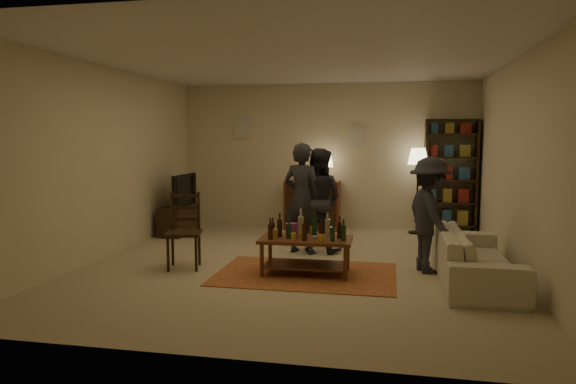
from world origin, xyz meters
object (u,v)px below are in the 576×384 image
(tv_stand, at_px, (179,212))
(dresser, at_px, (313,204))
(coffee_table, at_px, (306,242))
(person_by_sofa, at_px, (430,215))
(person_right, at_px, (318,200))
(person_left, at_px, (302,198))
(floor_lamp, at_px, (418,162))
(bookshelf, at_px, (450,175))
(sofa, at_px, (475,256))
(dining_chair, at_px, (184,227))

(tv_stand, distance_m, dresser, 2.43)
(coffee_table, xyz_separation_m, person_by_sofa, (1.50, 0.43, 0.32))
(coffee_table, relative_size, person_right, 0.74)
(dresser, bearing_deg, coffee_table, -83.00)
(coffee_table, relative_size, tv_stand, 1.08)
(coffee_table, height_order, person_left, person_left)
(coffee_table, relative_size, floor_lamp, 0.76)
(tv_stand, bearing_deg, coffee_table, -40.57)
(person_left, distance_m, person_by_sofa, 1.90)
(floor_lamp, distance_m, person_by_sofa, 2.74)
(tv_stand, relative_size, bookshelf, 0.52)
(person_right, distance_m, person_by_sofa, 1.79)
(floor_lamp, distance_m, person_right, 2.39)
(person_by_sofa, bearing_deg, sofa, -144.67)
(person_left, relative_size, person_right, 1.05)
(floor_lamp, bearing_deg, coffee_table, -115.51)
(person_right, bearing_deg, dresser, -62.22)
(bookshelf, bearing_deg, dining_chair, -138.86)
(dining_chair, relative_size, bookshelf, 0.50)
(person_left, bearing_deg, tv_stand, -7.12)
(dresser, height_order, floor_lamp, floor_lamp)
(dresser, height_order, person_by_sofa, person_by_sofa)
(coffee_table, height_order, dining_chair, dining_chair)
(person_right, height_order, person_by_sofa, person_right)
(tv_stand, bearing_deg, person_right, -19.55)
(bookshelf, distance_m, person_by_sofa, 2.88)
(bookshelf, distance_m, person_left, 3.10)
(tv_stand, relative_size, person_right, 0.69)
(coffee_table, height_order, floor_lamp, floor_lamp)
(dresser, relative_size, bookshelf, 0.67)
(coffee_table, relative_size, person_left, 0.70)
(tv_stand, height_order, sofa, tv_stand)
(coffee_table, distance_m, tv_stand, 3.48)
(tv_stand, height_order, person_by_sofa, person_by_sofa)
(dresser, distance_m, bookshelf, 2.50)
(bookshelf, distance_m, floor_lamp, 0.62)
(floor_lamp, height_order, sofa, floor_lamp)
(dresser, relative_size, person_right, 0.88)
(floor_lamp, xyz_separation_m, person_by_sofa, (0.02, -2.69, -0.54))
(floor_lamp, height_order, person_left, person_left)
(floor_lamp, bearing_deg, sofa, -80.38)
(tv_stand, xyz_separation_m, person_left, (2.40, -1.09, 0.43))
(bookshelf, bearing_deg, floor_lamp, -166.98)
(coffee_table, xyz_separation_m, dining_chair, (-1.61, 0.04, 0.12))
(person_by_sofa, bearing_deg, dining_chair, 78.46)
(sofa, height_order, person_left, person_left)
(floor_lamp, distance_m, sofa, 3.24)
(coffee_table, bearing_deg, floor_lamp, 64.49)
(person_by_sofa, bearing_deg, person_left, 48.24)
(bookshelf, bearing_deg, dresser, -178.43)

